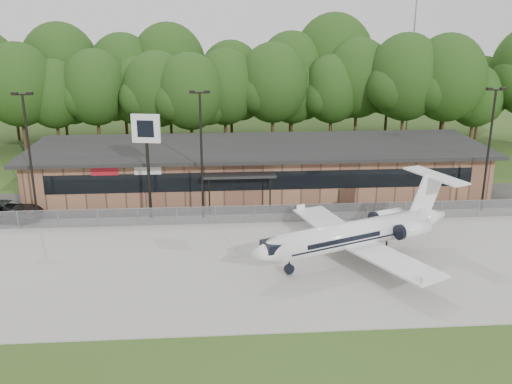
{
  "coord_description": "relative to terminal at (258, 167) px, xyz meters",
  "views": [
    {
      "loc": [
        -3.88,
        -26.66,
        15.97
      ],
      "look_at": [
        -1.08,
        12.0,
        3.56
      ],
      "focal_mm": 40.0,
      "sensor_mm": 36.0,
      "label": 1
    }
  ],
  "objects": [
    {
      "name": "apron",
      "position": [
        0.0,
        -15.94,
        -2.14
      ],
      "size": [
        64.0,
        18.0,
        0.08
      ],
      "primitive_type": "cube",
      "color": "#9E9B93",
      "rests_on": "ground"
    },
    {
      "name": "light_pole_left",
      "position": [
        -18.0,
        -7.44,
        3.8
      ],
      "size": [
        1.55,
        0.3,
        10.23
      ],
      "color": "black",
      "rests_on": "ground"
    },
    {
      "name": "suv",
      "position": [
        -20.48,
        -6.82,
        -1.39
      ],
      "size": [
        5.95,
        3.35,
        1.57
      ],
      "primitive_type": "imported",
      "rotation": [
        0.0,
        0.0,
        1.43
      ],
      "color": "#272829",
      "rests_on": "ground"
    },
    {
      "name": "light_pole_mid",
      "position": [
        -5.0,
        -7.44,
        3.8
      ],
      "size": [
        1.55,
        0.3,
        10.23
      ],
      "color": "black",
      "rests_on": "ground"
    },
    {
      "name": "fence",
      "position": [
        0.0,
        -8.94,
        -1.4
      ],
      "size": [
        46.0,
        0.04,
        1.52
      ],
      "color": "gray",
      "rests_on": "ground"
    },
    {
      "name": "business_jet",
      "position": [
        5.36,
        -16.31,
        -0.28
      ],
      "size": [
        15.42,
        13.77,
        5.29
      ],
      "rotation": [
        0.0,
        0.0,
        0.39
      ],
      "color": "white",
      "rests_on": "ground"
    },
    {
      "name": "light_pole_right",
      "position": [
        18.0,
        -7.44,
        3.8
      ],
      "size": [
        1.55,
        0.3,
        10.23
      ],
      "color": "black",
      "rests_on": "ground"
    },
    {
      "name": "radio_mast",
      "position": [
        22.0,
        24.06,
        10.32
      ],
      "size": [
        0.2,
        0.2,
        25.0
      ],
      "primitive_type": "cylinder",
      "color": "gray",
      "rests_on": "ground"
    },
    {
      "name": "parking_lot",
      "position": [
        0.0,
        -4.44,
        -2.15
      ],
      "size": [
        50.0,
        9.0,
        0.06
      ],
      "primitive_type": "cube",
      "color": "#383835",
      "rests_on": "ground"
    },
    {
      "name": "pole_sign",
      "position": [
        -9.19,
        -7.14,
        4.27
      ],
      "size": [
        2.22,
        0.64,
        8.43
      ],
      "rotation": [
        0.0,
        0.0,
        -0.18
      ],
      "color": "black",
      "rests_on": "ground"
    },
    {
      "name": "treeline",
      "position": [
        0.0,
        18.06,
        5.32
      ],
      "size": [
        72.0,
        12.0,
        15.0
      ],
      "primitive_type": null,
      "color": "#143410",
      "rests_on": "ground"
    },
    {
      "name": "ground",
      "position": [
        0.0,
        -23.94,
        -2.18
      ],
      "size": [
        160.0,
        160.0,
        0.0
      ],
      "primitive_type": "plane",
      "color": "#344F1C",
      "rests_on": "ground"
    },
    {
      "name": "terminal",
      "position": [
        0.0,
        0.0,
        0.0
      ],
      "size": [
        41.0,
        11.65,
        4.3
      ],
      "color": "#936549",
      "rests_on": "ground"
    }
  ]
}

